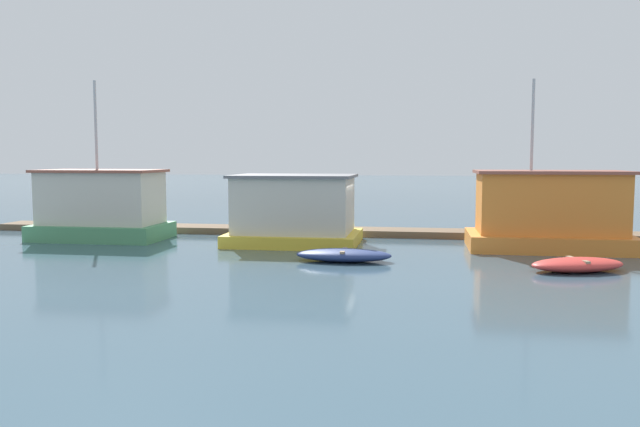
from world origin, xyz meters
TOP-DOWN VIEW (x-y plane):
  - ground_plane at (0.00, 0.00)m, footprint 200.00×200.00m
  - dock_walkway at (0.00, 3.49)m, footprint 33.80×1.78m
  - houseboat_green at (-10.04, 0.20)m, footprint 5.65×3.28m
  - houseboat_yellow at (-1.27, 0.10)m, footprint 5.43×4.03m
  - houseboat_orange at (8.99, 0.06)m, footprint 6.23×3.44m
  - dinghy_navy at (1.33, -4.05)m, footprint 3.39×1.44m
  - dinghy_red at (8.96, -4.79)m, footprint 3.38×2.30m
  - mooring_post_far_left at (-4.17, 2.35)m, footprint 0.21×0.21m
  - mooring_post_far_right at (-3.91, 2.35)m, footprint 0.22×0.22m

SIDE VIEW (x-z plane):
  - ground_plane at x=0.00m, z-range 0.00..0.00m
  - dock_walkway at x=0.00m, z-range 0.00..0.30m
  - dinghy_red at x=8.96m, z-range 0.00..0.45m
  - dinghy_navy at x=1.33m, z-range 0.00..0.45m
  - mooring_post_far_left at x=-4.17m, z-range 0.00..1.97m
  - mooring_post_far_right at x=-3.91m, z-range 0.00..2.04m
  - houseboat_yellow at x=-1.27m, z-range -0.07..2.85m
  - houseboat_orange at x=8.99m, z-range -1.88..4.81m
  - houseboat_green at x=-10.04m, z-range -2.04..4.96m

